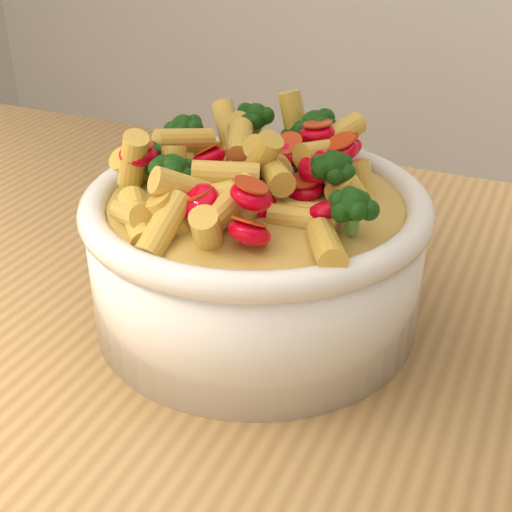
% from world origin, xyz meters
% --- Properties ---
extents(table, '(1.20, 0.80, 0.90)m').
position_xyz_m(table, '(0.00, 0.00, 0.80)').
color(table, '#A37C46').
rests_on(table, ground).
extents(serving_bowl, '(0.23, 0.23, 0.10)m').
position_xyz_m(serving_bowl, '(-0.02, 0.08, 0.95)').
color(serving_bowl, white).
rests_on(serving_bowl, table).
extents(pasta_salad, '(0.18, 0.18, 0.04)m').
position_xyz_m(pasta_salad, '(-0.02, 0.08, 1.01)').
color(pasta_salad, '#E7C549').
rests_on(pasta_salad, serving_bowl).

